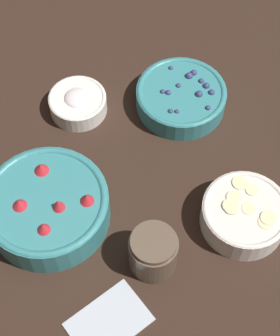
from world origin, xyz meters
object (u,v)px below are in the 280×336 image
object	(u,v)px
bowl_strawberries	(47,206)
bowl_cream	(78,102)
bowl_bananas	(244,214)
jar_chocolate	(153,252)
bowl_blueberries	(181,96)

from	to	relation	value
bowl_strawberries	bowl_cream	world-z (taller)	bowl_strawberries
bowl_bananas	bowl_cream	world-z (taller)	bowl_bananas
bowl_cream	bowl_strawberries	bearing A→B (deg)	67.84
bowl_cream	jar_chocolate	size ratio (longest dim) A/B	1.38
bowl_blueberries	bowl_cream	world-z (taller)	bowl_blueberries
bowl_cream	jar_chocolate	xyz separation A→B (m)	(-0.07, 0.37, 0.01)
bowl_blueberries	bowl_strawberries	bearing A→B (deg)	32.82
bowl_blueberries	jar_chocolate	size ratio (longest dim) A/B	2.17
bowl_bananas	bowl_cream	bearing A→B (deg)	-53.02
bowl_strawberries	bowl_blueberries	world-z (taller)	bowl_strawberries
bowl_bananas	bowl_cream	distance (m)	0.41
bowl_strawberries	bowl_cream	bearing A→B (deg)	-112.16
bowl_blueberries	bowl_bananas	size ratio (longest dim) A/B	1.19
bowl_strawberries	bowl_bananas	world-z (taller)	bowl_strawberries
bowl_strawberries	bowl_bananas	size ratio (longest dim) A/B	1.44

